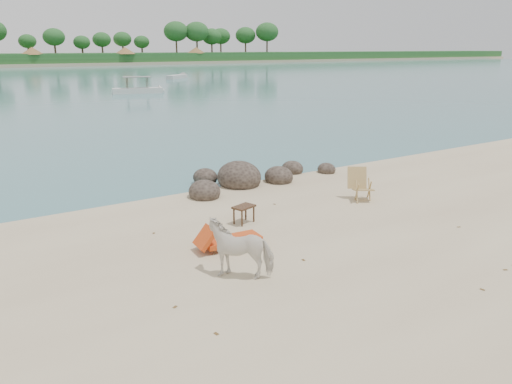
# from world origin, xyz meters

# --- Properties ---
(boulders) EXTENTS (6.23, 2.83, 1.12)m
(boulders) POSITION_xyz_m (1.63, 5.93, 0.21)
(boulders) COLOR black
(boulders) RESTS_ON ground
(cow) EXTENTS (1.49, 1.40, 1.19)m
(cow) POSITION_xyz_m (-2.25, -0.19, 0.60)
(cow) COLOR silver
(cow) RESTS_ON ground
(side_table) EXTENTS (0.68, 0.54, 0.48)m
(side_table) POSITION_xyz_m (-0.56, 2.45, 0.24)
(side_table) COLOR #331C14
(side_table) RESTS_ON ground
(lounge_chair) EXTENTS (1.76, 0.74, 0.52)m
(lounge_chair) POSITION_xyz_m (-1.68, 1.17, 0.26)
(lounge_chair) COLOR #D74D19
(lounge_chair) RESTS_ON ground
(deck_chair) EXTENTS (0.92, 0.94, 1.00)m
(deck_chair) POSITION_xyz_m (3.64, 2.23, 0.50)
(deck_chair) COLOR tan
(deck_chair) RESTS_ON ground
(boat_mid) EXTENTS (5.89, 2.55, 2.80)m
(boat_mid) POSITION_xyz_m (11.18, 43.04, 1.40)
(boat_mid) COLOR silver
(boat_mid) RESTS_ON water
(boat_far) EXTENTS (5.17, 4.54, 0.65)m
(boat_far) POSITION_xyz_m (25.42, 64.83, 0.33)
(boat_far) COLOR #BABAB6
(boat_far) RESTS_ON water
(dead_leaves) EXTENTS (8.19, 6.90, 0.00)m
(dead_leaves) POSITION_xyz_m (-0.35, -0.20, 0.00)
(dead_leaves) COLOR brown
(dead_leaves) RESTS_ON ground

